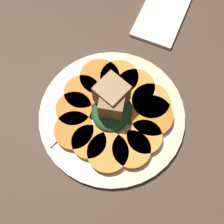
# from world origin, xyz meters

# --- Properties ---
(table_slab) EXTENTS (1.20, 1.20, 0.02)m
(table_slab) POSITION_xyz_m (0.00, 0.00, 0.01)
(table_slab) COLOR #4C3828
(table_slab) RESTS_ON ground
(plate) EXTENTS (0.27, 0.27, 0.01)m
(plate) POSITION_xyz_m (0.00, 0.00, 0.03)
(plate) COLOR beige
(plate) RESTS_ON table_slab
(carrot_slice_0) EXTENTS (0.07, 0.07, 0.01)m
(carrot_slice_0) POSITION_xyz_m (-0.06, 0.02, 0.04)
(carrot_slice_0) COLOR orange
(carrot_slice_0) RESTS_ON plate
(carrot_slice_1) EXTENTS (0.07, 0.07, 0.01)m
(carrot_slice_1) POSITION_xyz_m (-0.07, -0.02, 0.04)
(carrot_slice_1) COLOR orange
(carrot_slice_1) RESTS_ON plate
(carrot_slice_2) EXTENTS (0.08, 0.08, 0.01)m
(carrot_slice_2) POSITION_xyz_m (-0.06, -0.05, 0.04)
(carrot_slice_2) COLOR orange
(carrot_slice_2) RESTS_ON plate
(carrot_slice_3) EXTENTS (0.07, 0.07, 0.01)m
(carrot_slice_3) POSITION_xyz_m (-0.02, -0.07, 0.04)
(carrot_slice_3) COLOR orange
(carrot_slice_3) RESTS_ON plate
(carrot_slice_4) EXTENTS (0.07, 0.07, 0.01)m
(carrot_slice_4) POSITION_xyz_m (0.02, -0.07, 0.04)
(carrot_slice_4) COLOR orange
(carrot_slice_4) RESTS_ON plate
(carrot_slice_5) EXTENTS (0.07, 0.07, 0.01)m
(carrot_slice_5) POSITION_xyz_m (0.06, -0.05, 0.04)
(carrot_slice_5) COLOR orange
(carrot_slice_5) RESTS_ON plate
(carrot_slice_6) EXTENTS (0.06, 0.06, 0.01)m
(carrot_slice_6) POSITION_xyz_m (0.07, -0.02, 0.04)
(carrot_slice_6) COLOR orange
(carrot_slice_6) RESTS_ON plate
(carrot_slice_7) EXTENTS (0.07, 0.07, 0.01)m
(carrot_slice_7) POSITION_xyz_m (0.07, 0.02, 0.04)
(carrot_slice_7) COLOR orange
(carrot_slice_7) RESTS_ON plate
(carrot_slice_8) EXTENTS (0.07, 0.07, 0.01)m
(carrot_slice_8) POSITION_xyz_m (0.05, 0.06, 0.04)
(carrot_slice_8) COLOR orange
(carrot_slice_8) RESTS_ON plate
(carrot_slice_9) EXTENTS (0.06, 0.06, 0.01)m
(carrot_slice_9) POSITION_xyz_m (0.02, 0.07, 0.04)
(carrot_slice_9) COLOR orange
(carrot_slice_9) RESTS_ON plate
(carrot_slice_10) EXTENTS (0.08, 0.08, 0.01)m
(carrot_slice_10) POSITION_xyz_m (-0.02, 0.07, 0.04)
(carrot_slice_10) COLOR orange
(carrot_slice_10) RESTS_ON plate
(carrot_slice_11) EXTENTS (0.07, 0.07, 0.01)m
(carrot_slice_11) POSITION_xyz_m (-0.05, 0.06, 0.04)
(carrot_slice_11) COLOR orange
(carrot_slice_11) RESTS_ON plate
(center_pile) EXTENTS (0.09, 0.07, 0.08)m
(center_pile) POSITION_xyz_m (-0.00, -0.00, 0.07)
(center_pile) COLOR #235128
(center_pile) RESTS_ON plate
(fork) EXTENTS (0.18, 0.08, 0.00)m
(fork) POSITION_xyz_m (0.01, -0.05, 0.03)
(fork) COLOR silver
(fork) RESTS_ON plate
(napkin) EXTENTS (0.15, 0.09, 0.01)m
(napkin) POSITION_xyz_m (-0.26, 0.01, 0.02)
(napkin) COLOR silver
(napkin) RESTS_ON table_slab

